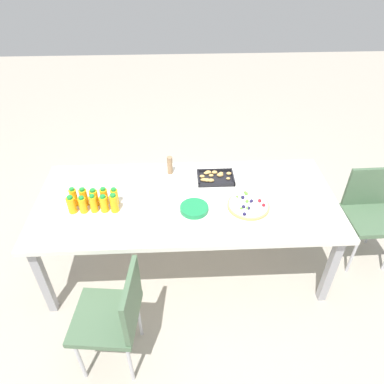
{
  "coord_description": "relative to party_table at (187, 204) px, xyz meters",
  "views": [
    {
      "loc": [
        -0.06,
        -2.08,
        2.42
      ],
      "look_at": [
        0.04,
        0.06,
        0.75
      ],
      "focal_mm": 32.95,
      "sensor_mm": 36.0,
      "label": 1
    }
  ],
  "objects": [
    {
      "name": "ground_plane",
      "position": [
        0.0,
        0.0,
        -0.67
      ],
      "size": [
        12.0,
        12.0,
        0.0
      ],
      "primitive_type": "plane",
      "color": "#B2A899"
    },
    {
      "name": "party_table",
      "position": [
        0.0,
        0.0,
        0.0
      ],
      "size": [
        2.28,
        1.0,
        0.73
      ],
      "color": "silver",
      "rests_on": "ground_plane"
    },
    {
      "name": "chair_near_left",
      "position": [
        -0.47,
        -0.82,
        -0.17
      ],
      "size": [
        0.44,
        0.44,
        0.83
      ],
      "rotation": [
        0.0,
        0.0,
        1.47
      ],
      "color": "#4C6B4C",
      "rests_on": "ground_plane"
    },
    {
      "name": "chair_end",
      "position": [
        1.53,
        0.07,
        -0.17
      ],
      "size": [
        0.41,
        0.41,
        0.83
      ],
      "rotation": [
        0.0,
        0.0,
        3.16
      ],
      "color": "#4C6B4C",
      "rests_on": "ground_plane"
    },
    {
      "name": "juice_bottle_0",
      "position": [
        -0.83,
        -0.11,
        0.12
      ],
      "size": [
        0.06,
        0.06,
        0.14
      ],
      "color": "#FAAC14",
      "rests_on": "party_table"
    },
    {
      "name": "juice_bottle_1",
      "position": [
        -0.75,
        -0.11,
        0.12
      ],
      "size": [
        0.06,
        0.06,
        0.13
      ],
      "color": "#FAAD14",
      "rests_on": "party_table"
    },
    {
      "name": "juice_bottle_2",
      "position": [
        -0.67,
        -0.11,
        0.12
      ],
      "size": [
        0.05,
        0.05,
        0.15
      ],
      "color": "#FAAD14",
      "rests_on": "party_table"
    },
    {
      "name": "juice_bottle_3",
      "position": [
        -0.6,
        -0.11,
        0.12
      ],
      "size": [
        0.06,
        0.06,
        0.14
      ],
      "color": "#F9AE14",
      "rests_on": "party_table"
    },
    {
      "name": "juice_bottle_4",
      "position": [
        -0.52,
        -0.11,
        0.13
      ],
      "size": [
        0.06,
        0.06,
        0.15
      ],
      "color": "#FAAD14",
      "rests_on": "party_table"
    },
    {
      "name": "juice_bottle_5",
      "position": [
        -0.83,
        -0.03,
        0.13
      ],
      "size": [
        0.05,
        0.05,
        0.15
      ],
      "color": "#FAAC14",
      "rests_on": "party_table"
    },
    {
      "name": "juice_bottle_6",
      "position": [
        -0.76,
        -0.03,
        0.13
      ],
      "size": [
        0.06,
        0.06,
        0.15
      ],
      "color": "#FAAD14",
      "rests_on": "party_table"
    },
    {
      "name": "juice_bottle_7",
      "position": [
        -0.68,
        -0.04,
        0.12
      ],
      "size": [
        0.06,
        0.06,
        0.14
      ],
      "color": "#F9AC14",
      "rests_on": "party_table"
    },
    {
      "name": "juice_bottle_8",
      "position": [
        -0.61,
        -0.03,
        0.12
      ],
      "size": [
        0.06,
        0.06,
        0.14
      ],
      "color": "#F9AD14",
      "rests_on": "party_table"
    },
    {
      "name": "juice_bottle_9",
      "position": [
        -0.53,
        -0.03,
        0.12
      ],
      "size": [
        0.05,
        0.05,
        0.14
      ],
      "color": "#F9AD14",
      "rests_on": "party_table"
    },
    {
      "name": "fruit_pizza",
      "position": [
        0.45,
        -0.11,
        0.07
      ],
      "size": [
        0.31,
        0.31,
        0.05
      ],
      "color": "tan",
      "rests_on": "party_table"
    },
    {
      "name": "snack_tray",
      "position": [
        0.23,
        0.25,
        0.07
      ],
      "size": [
        0.29,
        0.21,
        0.04
      ],
      "color": "black",
      "rests_on": "party_table"
    },
    {
      "name": "plate_stack",
      "position": [
        0.05,
        -0.14,
        0.07
      ],
      "size": [
        0.21,
        0.21,
        0.03
      ],
      "color": "#1E8C4C",
      "rests_on": "party_table"
    },
    {
      "name": "napkin_stack",
      "position": [
        -0.27,
        -0.27,
        0.06
      ],
      "size": [
        0.15,
        0.15,
        0.01
      ],
      "primitive_type": "cube",
      "color": "white",
      "rests_on": "party_table"
    },
    {
      "name": "cardboard_tube",
      "position": [
        -0.13,
        0.35,
        0.13
      ],
      "size": [
        0.04,
        0.04,
        0.16
      ],
      "primitive_type": "cylinder",
      "color": "#9E7A56",
      "rests_on": "party_table"
    }
  ]
}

